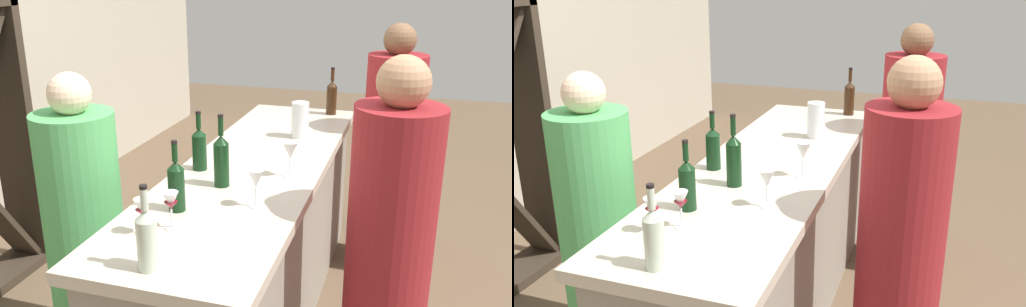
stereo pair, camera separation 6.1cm
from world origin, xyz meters
TOP-DOWN VIEW (x-y plane):
  - bar_counter at (0.00, 0.00)m, footprint 2.42×0.70m
  - wine_bottle_leftmost_clear_pale at (-1.09, 0.03)m, footprint 0.07×0.07m
  - wine_bottle_second_left_dark_green at (-0.64, 0.14)m, footprint 0.07×0.07m
  - wine_bottle_center_dark_green at (-0.34, 0.06)m, footprint 0.07×0.07m
  - wine_bottle_second_right_dark_green at (-0.17, 0.24)m, footprint 0.07×0.07m
  - wine_bottle_rightmost_amber_brown at (1.09, -0.20)m, footprint 0.07×0.07m
  - wine_glass_near_left at (-0.13, -0.21)m, footprint 0.08×0.08m
  - wine_glass_near_center at (-0.51, -0.16)m, footprint 0.07×0.07m
  - wine_glass_near_right at (-0.80, 0.09)m, footprint 0.06×0.06m
  - wine_glass_far_left at (-0.87, 0.17)m, footprint 0.06×0.06m
  - water_pitcher at (0.50, -0.12)m, footprint 0.10×0.10m
  - person_left_guest at (-0.44, -0.70)m, footprint 0.39×0.39m
  - person_center_guest at (0.81, -0.63)m, footprint 0.41×0.41m
  - person_right_guest at (-0.46, 0.73)m, footprint 0.41×0.41m

SIDE VIEW (x-z plane):
  - bar_counter at x=0.00m, z-range 0.00..0.92m
  - person_right_guest at x=-0.46m, z-range -0.06..1.36m
  - person_center_guest at x=0.81m, z-range -0.06..1.50m
  - person_left_guest at x=-0.44m, z-range -0.06..1.50m
  - wine_glass_far_left at x=-0.87m, z-range 0.95..1.09m
  - water_pitcher at x=0.50m, z-range 0.92..1.13m
  - wine_glass_near_right at x=-0.80m, z-range 0.95..1.10m
  - wine_bottle_second_right_dark_green at x=-0.17m, z-range 0.88..1.18m
  - wine_bottle_leftmost_clear_pale at x=-1.09m, z-range 0.88..1.18m
  - wine_bottle_second_left_dark_green at x=-0.64m, z-range 0.88..1.18m
  - wine_glass_near_center at x=-0.51m, z-range 0.96..1.12m
  - wine_bottle_rightmost_amber_brown at x=1.09m, z-range 0.88..1.20m
  - wine_glass_near_left at x=-0.13m, z-range 0.96..1.13m
  - wine_bottle_center_dark_green at x=-0.34m, z-range 0.88..1.22m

